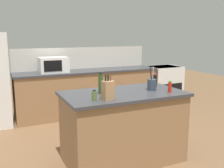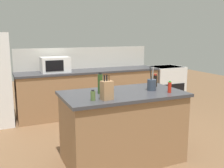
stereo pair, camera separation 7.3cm
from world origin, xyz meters
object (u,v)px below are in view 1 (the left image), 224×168
knife_block (108,90)px  utensil_crock (152,84)px  soy_sauce_bottle (155,80)px  hot_sauce_bottle (170,87)px  spice_jar_oregano (94,96)px  range_oven (163,85)px  honey_jar (106,91)px  olive_oil_bottle (101,84)px  microwave (53,65)px

knife_block → utensil_crock: 0.78m
knife_block → soy_sauce_bottle: size_ratio=1.57×
hot_sauce_bottle → spice_jar_oregano: bearing=179.4°
range_oven → utensil_crock: utensil_crock is taller
honey_jar → range_oven: bearing=41.9°
knife_block → utensil_crock: size_ratio=0.91×
honey_jar → soy_sauce_bottle: soy_sauce_bottle is taller
hot_sauce_bottle → olive_oil_bottle: (-0.84, 0.31, 0.06)m
microwave → honey_jar: (0.15, -2.24, -0.09)m
range_oven → spice_jar_oregano: 3.70m
range_oven → olive_oil_bottle: (-2.53, -2.14, 0.60)m
knife_block → soy_sauce_bottle: bearing=15.5°
soy_sauce_bottle → range_oven: bearing=51.2°
utensil_crock → honey_jar: (-0.68, -0.01, -0.03)m
utensil_crock → hot_sauce_bottle: utensil_crock is taller
range_oven → hot_sauce_bottle: (-1.68, -2.45, 0.54)m
utensil_crock → soy_sauce_bottle: 0.28m
honey_jar → olive_oil_bottle: size_ratio=0.44×
soy_sauce_bottle → olive_oil_bottle: bearing=-173.6°
range_oven → microwave: size_ratio=1.66×
hot_sauce_bottle → microwave: bearing=111.6°
range_oven → knife_block: size_ratio=3.17×
olive_oil_bottle → spice_jar_oregano: 0.37m
range_oven → utensil_crock: bearing=-129.2°
utensil_crock → olive_oil_bottle: (-0.70, 0.10, 0.05)m
microwave → hot_sauce_bottle: (0.97, -2.45, -0.08)m
microwave → spice_jar_oregano: microwave is taller
range_oven → knife_block: (-2.57, -2.47, 0.59)m
utensil_crock → honey_jar: bearing=-179.6°
range_oven → olive_oil_bottle: olive_oil_bottle is taller
hot_sauce_bottle → olive_oil_bottle: olive_oil_bottle is taller
utensil_crock → honey_jar: 0.68m
spice_jar_oregano → olive_oil_bottle: bearing=55.8°
spice_jar_oregano → soy_sauce_bottle: bearing=20.1°
microwave → hot_sauce_bottle: 2.64m
range_oven → microwave: bearing=180.0°
utensil_crock → microwave: bearing=110.4°
utensil_crock → soy_sauce_bottle: bearing=47.0°
honey_jar → olive_oil_bottle: 0.13m
soy_sauce_bottle → spice_jar_oregano: (-1.10, -0.40, -0.03)m
microwave → soy_sauce_bottle: microwave is taller
utensil_crock → hot_sauce_bottle: size_ratio=2.12×
olive_oil_bottle → knife_block: bearing=-98.0°
knife_block → honey_jar: bearing=63.7°
olive_oil_bottle → hot_sauce_bottle: bearing=-20.5°
microwave → utensil_crock: size_ratio=1.73×
microwave → olive_oil_bottle: size_ratio=2.02×
hot_sauce_bottle → spice_jar_oregano: 1.05m
knife_block → olive_oil_bottle: size_ratio=1.05×
knife_block → hot_sauce_bottle: 0.89m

